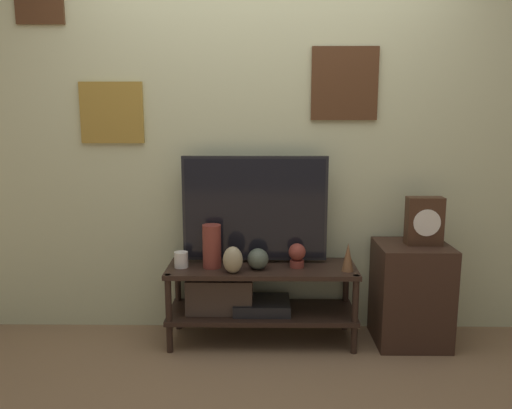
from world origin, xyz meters
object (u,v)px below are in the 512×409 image
mantel_clock (425,221)px  vase_slim_bronze (348,257)px  vase_round_glass (258,259)px  candle_jar (182,260)px  decorative_bust (297,255)px  television (255,209)px  vase_tall_ceramic (212,246)px  vase_urn_stoneware (233,260)px

mantel_clock → vase_slim_bronze: bearing=-170.7°
vase_round_glass → candle_jar: 0.49m
vase_slim_bronze → decorative_bust: 0.32m
television → vase_round_glass: size_ratio=7.05×
vase_tall_ceramic → vase_urn_stoneware: (0.14, -0.11, -0.05)m
vase_urn_stoneware → candle_jar: vase_urn_stoneware is taller
vase_tall_ceramic → vase_urn_stoneware: 0.19m
vase_tall_ceramic → vase_round_glass: size_ratio=2.08×
television → decorative_bust: bearing=-20.6°
candle_jar → television: bearing=13.7°
vase_urn_stoneware → vase_round_glass: bearing=27.6°
decorative_bust → television: bearing=159.4°
decorative_bust → mantel_clock: (0.79, 0.01, 0.22)m
vase_urn_stoneware → vase_tall_ceramic: bearing=140.3°
vase_tall_ceramic → decorative_bust: size_ratio=1.79×
candle_jar → vase_slim_bronze: bearing=-3.4°
vase_tall_ceramic → decorative_bust: vase_tall_ceramic is taller
vase_urn_stoneware → mantel_clock: size_ratio=0.55×
vase_slim_bronze → vase_round_glass: size_ratio=1.36×
vase_urn_stoneware → decorative_bust: (0.40, 0.12, -0.00)m
vase_tall_ceramic → vase_urn_stoneware: vase_tall_ceramic is taller
television → decorative_bust: television is taller
vase_slim_bronze → mantel_clock: mantel_clock is taller
decorative_bust → mantel_clock: 0.82m
vase_slim_bronze → vase_urn_stoneware: (-0.71, -0.05, -0.01)m
vase_urn_stoneware → television: bearing=59.7°
vase_slim_bronze → vase_tall_ceramic: vase_tall_ceramic is taller
television → vase_round_glass: bearing=-81.6°
television → decorative_bust: (0.27, -0.10, -0.27)m
decorative_bust → vase_tall_ceramic: bearing=-179.0°
vase_urn_stoneware → candle_jar: 0.35m
vase_slim_bronze → candle_jar: (-1.04, 0.06, -0.04)m
television → vase_tall_ceramic: size_ratio=3.39×
vase_tall_ceramic → vase_round_glass: (0.29, -0.03, -0.07)m
mantel_clock → vase_round_glass: bearing=-177.3°
television → candle_jar: 0.57m
vase_tall_ceramic → mantel_clock: mantel_clock is taller
decorative_bust → mantel_clock: size_ratio=0.51×
candle_jar → mantel_clock: (1.52, 0.02, 0.25)m
vase_round_glass → vase_tall_ceramic: bearing=173.1°
vase_slim_bronze → television: bearing=163.1°
vase_slim_bronze → vase_round_glass: bearing=176.9°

